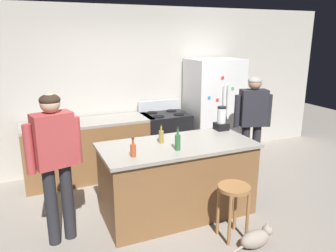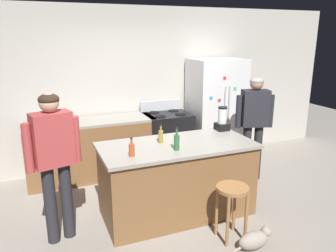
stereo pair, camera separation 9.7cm
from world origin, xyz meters
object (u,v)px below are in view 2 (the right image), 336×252
at_px(kitchen_island, 177,179).
at_px(person_by_island_left, 54,154).
at_px(bottle_vinegar, 161,136).
at_px(stove_range, 167,140).
at_px(blender_appliance, 222,120).
at_px(bottle_olive_oil, 177,142).
at_px(cat, 255,239).
at_px(bottle_cooking_sauce, 132,149).
at_px(bar_stool, 232,198).
at_px(refrigerator, 215,111).
at_px(person_by_sink_right, 254,119).

height_order(kitchen_island, person_by_island_left, person_by_island_left).
height_order(kitchen_island, bottle_vinegar, bottle_vinegar).
bearing_deg(bottle_vinegar, stove_range, 65.23).
height_order(blender_appliance, bottle_vinegar, blender_appliance).
distance_m(bottle_vinegar, bottle_olive_oil, 0.33).
relative_size(cat, bottle_vinegar, 2.20).
bearing_deg(bottle_cooking_sauce, stove_range, 57.20).
height_order(stove_range, bottle_cooking_sauce, bottle_cooking_sauce).
bearing_deg(cat, bottle_olive_oil, 126.01).
distance_m(kitchen_island, bar_stool, 0.81).
xyz_separation_m(stove_range, bottle_cooking_sauce, (-1.11, -1.73, 0.54)).
xyz_separation_m(bar_stool, bottle_olive_oil, (-0.44, 0.54, 0.55)).
xyz_separation_m(refrigerator, blender_appliance, (-0.58, -1.18, 0.17)).
xyz_separation_m(person_by_sink_right, bar_stool, (-1.18, -1.27, -0.49)).
height_order(bar_stool, bottle_olive_oil, bottle_olive_oil).
relative_size(person_by_sink_right, cat, 3.15).
bearing_deg(cat, bottle_cooking_sauce, 144.49).
xyz_separation_m(blender_appliance, bottle_cooking_sauce, (-1.45, -0.52, -0.06)).
height_order(kitchen_island, bottle_cooking_sauce, bottle_cooking_sauce).
height_order(refrigerator, stove_range, refrigerator).
relative_size(kitchen_island, cat, 3.67).
distance_m(blender_appliance, bottle_olive_oil, 1.05).
relative_size(refrigerator, person_by_island_left, 1.10).
distance_m(cat, bottle_vinegar, 1.59).
bearing_deg(person_by_sink_right, bottle_vinegar, -166.24).
height_order(refrigerator, person_by_sink_right, refrigerator).
distance_m(bar_stool, bottle_vinegar, 1.13).
bearing_deg(bottle_olive_oil, bar_stool, -50.72).
xyz_separation_m(person_by_island_left, blender_appliance, (2.26, 0.34, 0.07)).
xyz_separation_m(person_by_island_left, person_by_sink_right, (2.95, 0.55, -0.02)).
bearing_deg(person_by_sink_right, bottle_olive_oil, -155.67).
distance_m(refrigerator, person_by_sink_right, 0.98).
xyz_separation_m(stove_range, bottle_olive_oil, (-0.57, -1.72, 0.56)).
relative_size(bar_stool, bottle_vinegar, 2.70).
xyz_separation_m(blender_appliance, bottle_vinegar, (-0.99, -0.20, -0.05)).
bearing_deg(blender_appliance, bottle_vinegar, -168.50).
bearing_deg(bottle_cooking_sauce, kitchen_island, 17.63).
bearing_deg(cat, bar_stool, 118.41).
bearing_deg(person_by_sink_right, bottle_cooking_sauce, -161.25).
height_order(person_by_island_left, blender_appliance, person_by_island_left).
height_order(person_by_island_left, cat, person_by_island_left).
xyz_separation_m(bar_stool, bottle_vinegar, (-0.51, 0.85, 0.53)).
bearing_deg(bottle_cooking_sauce, person_by_sink_right, 18.75).
relative_size(person_by_island_left, blender_appliance, 4.99).
bearing_deg(cat, person_by_sink_right, 55.85).
bearing_deg(kitchen_island, bottle_vinegar, 145.83).
height_order(blender_appliance, bottle_cooking_sauce, blender_appliance).
relative_size(person_by_sink_right, blender_appliance, 4.89).
distance_m(blender_appliance, bottle_vinegar, 1.01).
bearing_deg(bar_stool, cat, -61.59).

